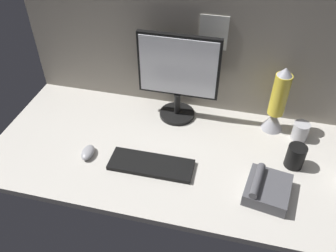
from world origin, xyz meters
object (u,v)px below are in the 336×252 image
at_px(keyboard, 151,165).
at_px(desk_phone, 267,189).
at_px(mug_steel, 300,131).
at_px(monitor, 178,74).
at_px(mug_black_travel, 295,156).
at_px(lava_lamp, 277,105).
at_px(mouse, 88,152).

relative_size(keyboard, desk_phone, 1.72).
relative_size(keyboard, mug_steel, 4.19).
bearing_deg(monitor, mug_black_travel, -21.87).
bearing_deg(lava_lamp, desk_phone, -92.39).
distance_m(monitor, desk_phone, 0.66).
bearing_deg(desk_phone, lava_lamp, 87.61).
bearing_deg(keyboard, mouse, 179.38).
bearing_deg(desk_phone, keyboard, 175.71).
bearing_deg(mug_black_travel, mouse, -170.27).
height_order(keyboard, mug_steel, mug_steel).
bearing_deg(mug_black_travel, keyboard, -165.62).
distance_m(keyboard, lava_lamp, 0.66).
relative_size(keyboard, lava_lamp, 1.08).
distance_m(keyboard, mug_black_travel, 0.63).
bearing_deg(desk_phone, mug_steel, 69.15).
height_order(mug_steel, desk_phone, same).
relative_size(monitor, mug_steel, 5.03).
bearing_deg(mug_steel, lava_lamp, 160.28).
distance_m(keyboard, mouse, 0.30).
height_order(keyboard, desk_phone, desk_phone).
relative_size(mug_steel, lava_lamp, 0.26).
distance_m(mug_steel, desk_phone, 0.41).
xyz_separation_m(mug_black_travel, lava_lamp, (-0.10, 0.23, 0.09)).
bearing_deg(desk_phone, monitor, 137.42).
height_order(monitor, keyboard, monitor).
bearing_deg(mouse, mug_steel, 14.21).
relative_size(mouse, lava_lamp, 0.28).
distance_m(mouse, lava_lamp, 0.91).
bearing_deg(monitor, keyboard, -94.81).
bearing_deg(lava_lamp, mug_black_travel, -67.72).
bearing_deg(lava_lamp, keyboard, -142.64).
bearing_deg(mug_steel, mug_black_travel, -99.44).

